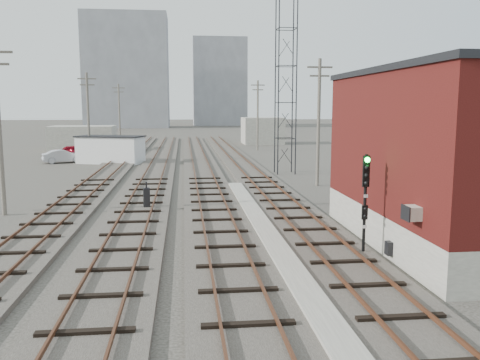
{
  "coord_description": "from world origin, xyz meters",
  "views": [
    {
      "loc": [
        -3.05,
        -7.42,
        5.67
      ],
      "look_at": [
        -0.41,
        16.37,
        2.2
      ],
      "focal_mm": 38.0,
      "sensor_mm": 36.0,
      "label": 1
    }
  ],
  "objects": [
    {
      "name": "utility_pole_right_a",
      "position": [
        6.5,
        28.0,
        4.8
      ],
      "size": [
        1.8,
        0.24,
        9.0
      ],
      "color": "#595147",
      "rests_on": "ground"
    },
    {
      "name": "car_grey",
      "position": [
        -13.6,
        49.15,
        0.6
      ],
      "size": [
        4.41,
        2.48,
        1.21
      ],
      "primitive_type": "imported",
      "rotation": [
        0.0,
        0.0,
        1.37
      ],
      "color": "gray",
      "rests_on": "ground"
    },
    {
      "name": "shed_left",
      "position": [
        -16.0,
        60.0,
        1.6
      ],
      "size": [
        8.0,
        5.0,
        3.2
      ],
      "primitive_type": "cube",
      "color": "gray",
      "rests_on": "ground"
    },
    {
      "name": "signal_mast",
      "position": [
        3.7,
        10.7,
        2.28
      ],
      "size": [
        0.4,
        0.41,
        3.91
      ],
      "color": "gray",
      "rests_on": "ground"
    },
    {
      "name": "shed_right",
      "position": [
        9.0,
        70.0,
        2.0
      ],
      "size": [
        6.0,
        6.0,
        4.0
      ],
      "primitive_type": "cube",
      "color": "gray",
      "rests_on": "ground"
    },
    {
      "name": "brick_building",
      "position": [
        7.5,
        12.0,
        3.63
      ],
      "size": [
        6.54,
        12.2,
        7.22
      ],
      "color": "gray",
      "rests_on": "ground"
    },
    {
      "name": "utility_pole_left_c",
      "position": [
        -12.5,
        70.0,
        4.8
      ],
      "size": [
        1.8,
        0.24,
        9.0
      ],
      "color": "#595147",
      "rests_on": "ground"
    },
    {
      "name": "track_mid_right",
      "position": [
        -1.5,
        39.0,
        0.11
      ],
      "size": [
        3.2,
        90.0,
        0.39
      ],
      "color": "#332D28",
      "rests_on": "ground"
    },
    {
      "name": "lattice_tower",
      "position": [
        5.5,
        35.0,
        7.5
      ],
      "size": [
        1.6,
        1.6,
        15.0
      ],
      "color": "black",
      "rests_on": "ground"
    },
    {
      "name": "ground",
      "position": [
        0.0,
        60.0,
        0.0
      ],
      "size": [
        320.0,
        320.0,
        0.0
      ],
      "primitive_type": "plane",
      "color": "#282621",
      "rests_on": "ground"
    },
    {
      "name": "utility_pole_right_b",
      "position": [
        6.5,
        58.0,
        4.8
      ],
      "size": [
        1.8,
        0.24,
        9.0
      ],
      "color": "#595147",
      "rests_on": "ground"
    },
    {
      "name": "utility_pole_left_b",
      "position": [
        -12.5,
        45.0,
        4.8
      ],
      "size": [
        1.8,
        0.24,
        9.0
      ],
      "color": "#595147",
      "rests_on": "ground"
    },
    {
      "name": "track_right",
      "position": [
        2.5,
        39.0,
        0.11
      ],
      "size": [
        3.2,
        90.0,
        0.39
      ],
      "color": "#332D28",
      "rests_on": "ground"
    },
    {
      "name": "apartment_left",
      "position": [
        -18.0,
        135.0,
        15.0
      ],
      "size": [
        22.0,
        14.0,
        30.0
      ],
      "primitive_type": "cube",
      "color": "gray",
      "rests_on": "ground"
    },
    {
      "name": "track_mid_left",
      "position": [
        -5.5,
        39.0,
        0.11
      ],
      "size": [
        3.2,
        90.0,
        0.39
      ],
      "color": "#332D28",
      "rests_on": "ground"
    },
    {
      "name": "car_red",
      "position": [
        -14.6,
        49.24,
        0.78
      ],
      "size": [
        4.74,
        2.29,
        1.56
      ],
      "primitive_type": "imported",
      "rotation": [
        0.0,
        0.0,
        1.67
      ],
      "color": "maroon",
      "rests_on": "ground"
    },
    {
      "name": "track_left",
      "position": [
        -9.5,
        39.0,
        0.11
      ],
      "size": [
        3.2,
        90.0,
        0.39
      ],
      "color": "#332D28",
      "rests_on": "ground"
    },
    {
      "name": "car_silver",
      "position": [
        -15.28,
        45.62,
        0.67
      ],
      "size": [
        4.28,
        2.83,
        1.33
      ],
      "primitive_type": "imported",
      "rotation": [
        0.0,
        0.0,
        1.96
      ],
      "color": "#A3A4AA",
      "rests_on": "ground"
    },
    {
      "name": "platform_curb",
      "position": [
        0.5,
        14.0,
        0.13
      ],
      "size": [
        0.9,
        28.0,
        0.26
      ],
      "primitive_type": "cube",
      "color": "gray",
      "rests_on": "ground"
    },
    {
      "name": "apartment_right",
      "position": [
        8.0,
        150.0,
        13.0
      ],
      "size": [
        16.0,
        12.0,
        26.0
      ],
      "primitive_type": "cube",
      "color": "gray",
      "rests_on": "ground"
    },
    {
      "name": "site_trailer",
      "position": [
        -10.4,
        44.65,
        1.4
      ],
      "size": [
        7.17,
        4.89,
        2.78
      ],
      "rotation": [
        0.0,
        0.0,
        -0.34
      ],
      "color": "white",
      "rests_on": "ground"
    },
    {
      "name": "switch_stand",
      "position": [
        -5.13,
        20.48,
        0.69
      ],
      "size": [
        0.4,
        0.4,
        1.47
      ],
      "rotation": [
        0.0,
        0.0,
        0.19
      ],
      "color": "black",
      "rests_on": "ground"
    }
  ]
}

